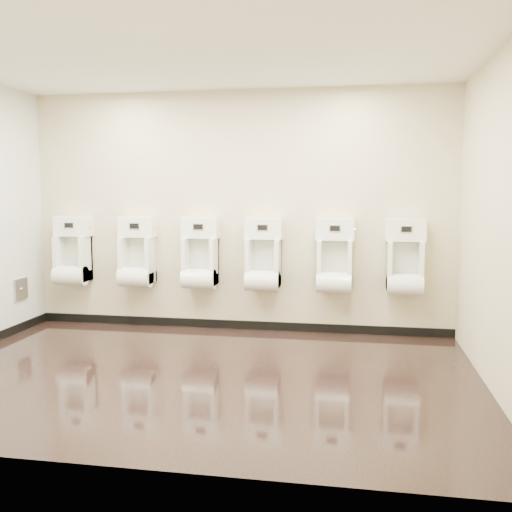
{
  "coord_description": "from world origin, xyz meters",
  "views": [
    {
      "loc": [
        1.37,
        -4.81,
        1.66
      ],
      "look_at": [
        0.44,
        0.55,
        1.02
      ],
      "focal_mm": 40.0,
      "sensor_mm": 36.0,
      "label": 1
    }
  ],
  "objects_px": {
    "urinal_0": "(72,256)",
    "urinal_4": "(335,261)",
    "urinal_5": "(405,263)",
    "access_panel": "(21,289)",
    "urinal_2": "(200,258)",
    "urinal_3": "(263,260)",
    "urinal_1": "(137,257)"
  },
  "relations": [
    {
      "from": "urinal_5",
      "to": "urinal_1",
      "type": "bearing_deg",
      "value": 180.0
    },
    {
      "from": "urinal_3",
      "to": "urinal_4",
      "type": "height_order",
      "value": "same"
    },
    {
      "from": "access_panel",
      "to": "urinal_2",
      "type": "distance_m",
      "value": 2.13
    },
    {
      "from": "urinal_2",
      "to": "urinal_5",
      "type": "height_order",
      "value": "same"
    },
    {
      "from": "urinal_4",
      "to": "urinal_5",
      "type": "relative_size",
      "value": 1.0
    },
    {
      "from": "urinal_0",
      "to": "urinal_5",
      "type": "xyz_separation_m",
      "value": [
        3.94,
        0.0,
        0.0
      ]
    },
    {
      "from": "access_panel",
      "to": "urinal_3",
      "type": "distance_m",
      "value": 2.87
    },
    {
      "from": "access_panel",
      "to": "urinal_0",
      "type": "relative_size",
      "value": 0.3
    },
    {
      "from": "access_panel",
      "to": "urinal_4",
      "type": "height_order",
      "value": "urinal_4"
    },
    {
      "from": "urinal_0",
      "to": "urinal_2",
      "type": "relative_size",
      "value": 1.0
    },
    {
      "from": "access_panel",
      "to": "urinal_1",
      "type": "bearing_deg",
      "value": 17.43
    },
    {
      "from": "urinal_0",
      "to": "urinal_1",
      "type": "height_order",
      "value": "same"
    },
    {
      "from": "access_panel",
      "to": "urinal_3",
      "type": "xyz_separation_m",
      "value": [
        2.82,
        0.4,
        0.36
      ]
    },
    {
      "from": "urinal_3",
      "to": "urinal_4",
      "type": "bearing_deg",
      "value": 0.0
    },
    {
      "from": "urinal_3",
      "to": "urinal_5",
      "type": "height_order",
      "value": "same"
    },
    {
      "from": "urinal_0",
      "to": "urinal_2",
      "type": "distance_m",
      "value": 1.61
    },
    {
      "from": "urinal_3",
      "to": "urinal_5",
      "type": "bearing_deg",
      "value": 0.0
    },
    {
      "from": "urinal_1",
      "to": "urinal_5",
      "type": "relative_size",
      "value": 1.0
    },
    {
      "from": "access_panel",
      "to": "urinal_5",
      "type": "height_order",
      "value": "urinal_5"
    },
    {
      "from": "urinal_2",
      "to": "urinal_5",
      "type": "xyz_separation_m",
      "value": [
        2.34,
        0.0,
        0.0
      ]
    },
    {
      "from": "urinal_0",
      "to": "urinal_4",
      "type": "height_order",
      "value": "same"
    },
    {
      "from": "access_panel",
      "to": "urinal_4",
      "type": "bearing_deg",
      "value": 6.35
    },
    {
      "from": "urinal_4",
      "to": "access_panel",
      "type": "bearing_deg",
      "value": -173.65
    },
    {
      "from": "access_panel",
      "to": "urinal_0",
      "type": "distance_m",
      "value": 0.71
    },
    {
      "from": "urinal_2",
      "to": "urinal_3",
      "type": "xyz_separation_m",
      "value": [
        0.75,
        0.0,
        0.0
      ]
    },
    {
      "from": "urinal_2",
      "to": "urinal_5",
      "type": "bearing_deg",
      "value": 0.0
    },
    {
      "from": "urinal_4",
      "to": "urinal_5",
      "type": "distance_m",
      "value": 0.77
    },
    {
      "from": "urinal_2",
      "to": "access_panel",
      "type": "bearing_deg",
      "value": -168.93
    },
    {
      "from": "urinal_2",
      "to": "urinal_1",
      "type": "bearing_deg",
      "value": 180.0
    },
    {
      "from": "urinal_0",
      "to": "urinal_5",
      "type": "relative_size",
      "value": 1.0
    },
    {
      "from": "urinal_0",
      "to": "urinal_4",
      "type": "relative_size",
      "value": 1.0
    },
    {
      "from": "urinal_0",
      "to": "urinal_3",
      "type": "distance_m",
      "value": 2.36
    }
  ]
}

